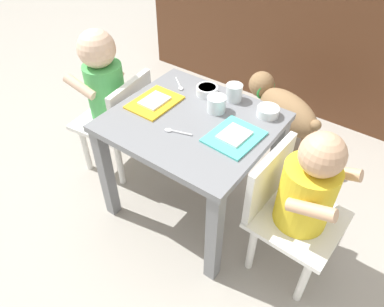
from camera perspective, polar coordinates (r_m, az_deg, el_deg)
ground_plane at (r=1.60m, az=0.00°, el=-8.09°), size 7.00×7.00×0.00m
kitchen_cabinet_back at (r=2.17m, az=18.96°, el=20.31°), size 1.98×0.33×1.01m
dining_table at (r=1.33m, az=0.00°, el=2.43°), size 0.57×0.51×0.46m
seated_child_left at (r=1.57m, az=-13.30°, el=9.81°), size 0.31×0.31×0.68m
seated_child_right at (r=1.18m, az=17.24°, el=-5.95°), size 0.29×0.29×0.63m
dog at (r=1.81m, az=14.21°, el=6.96°), size 0.46×0.29×0.34m
food_tray_left at (r=1.37m, az=-6.07°, el=8.09°), size 0.15×0.19×0.02m
food_tray_right at (r=1.20m, az=6.64°, el=2.63°), size 0.17×0.19×0.02m
water_cup_left at (r=1.31m, az=3.91°, el=7.71°), size 0.07×0.07×0.06m
water_cup_right at (r=1.38m, az=6.69°, el=9.48°), size 0.06×0.06×0.06m
cereal_bowl_left_side at (r=1.32m, az=11.98°, el=6.60°), size 0.08×0.08×0.03m
veggie_bowl_far at (r=1.41m, az=2.40°, el=10.04°), size 0.08×0.08×0.03m
spoon_by_left_tray at (r=1.22m, az=-2.67°, el=3.53°), size 0.10×0.04×0.01m
spoon_by_right_tray at (r=1.47m, az=-2.01°, el=10.84°), size 0.09×0.07×0.01m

